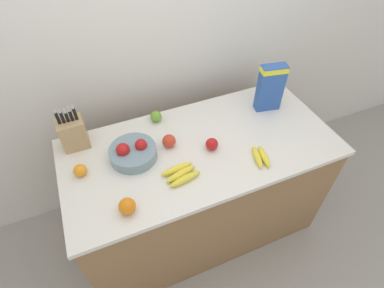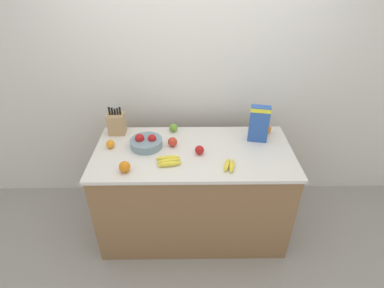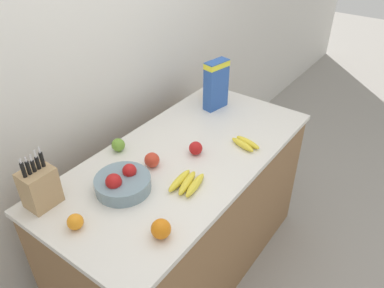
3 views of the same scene
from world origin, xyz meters
TOP-DOWN VIEW (x-y plane):
  - ground_plane at (0.00, 0.00)m, footprint 14.00×14.00m
  - wall_back at (0.00, 0.62)m, footprint 9.00×0.06m
  - counter at (0.00, 0.00)m, footprint 1.69×0.82m
  - knife_block at (-0.70, 0.30)m, footprint 0.15×0.12m
  - cereal_box at (0.57, 0.16)m, footprint 0.18×0.11m
  - fruit_bowl at (-0.41, 0.07)m, footprint 0.28×0.28m
  - banana_bunch_left at (0.28, -0.23)m, footprint 0.11×0.19m
  - banana_bunch_right at (-0.20, -0.17)m, footprint 0.21×0.15m
  - apple_middle at (-0.18, 0.08)m, footprint 0.08×0.08m
  - apple_front at (0.05, -0.05)m, footprint 0.08×0.08m
  - apple_rightmost at (-0.18, 0.33)m, footprint 0.08×0.08m
  - orange_mid_right at (-0.53, -0.28)m, footprint 0.09×0.09m
  - orange_front_center at (-0.71, 0.06)m, footprint 0.07×0.07m
  - orange_front_left at (0.69, 0.29)m, footprint 0.08×0.08m

SIDE VIEW (x-z plane):
  - ground_plane at x=0.00m, z-range 0.00..0.00m
  - counter at x=0.00m, z-range 0.00..0.92m
  - banana_bunch_left at x=0.28m, z-range 0.92..0.96m
  - banana_bunch_right at x=-0.20m, z-range 0.92..0.96m
  - orange_front_center at x=-0.71m, z-range 0.92..1.00m
  - apple_front at x=0.05m, z-range 0.92..1.00m
  - apple_rightmost at x=-0.18m, z-range 0.92..1.00m
  - orange_front_left at x=0.69m, z-range 0.92..1.00m
  - apple_middle at x=-0.18m, z-range 0.92..1.00m
  - fruit_bowl at x=-0.41m, z-range 0.90..1.03m
  - orange_mid_right at x=-0.53m, z-range 0.92..1.01m
  - knife_block at x=-0.70m, z-range 0.87..1.17m
  - cereal_box at x=0.57m, z-range 0.94..1.27m
  - wall_back at x=0.00m, z-range 0.00..2.60m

